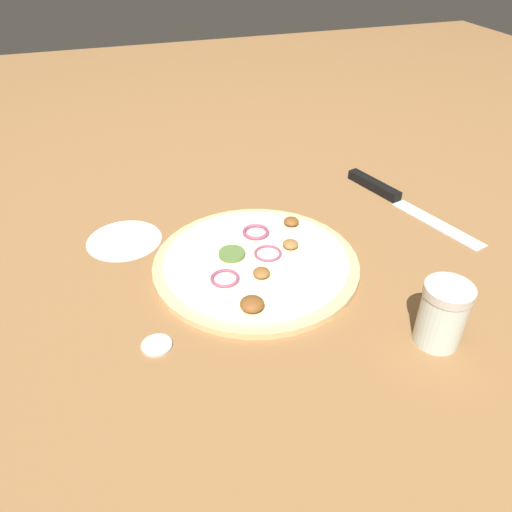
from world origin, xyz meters
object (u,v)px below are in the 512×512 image
object	(u,v)px
pizza	(256,263)
knife	(388,193)
spice_jar	(443,314)
loose_cap	(157,344)

from	to	relation	value
pizza	knife	world-z (taller)	pizza
spice_jar	loose_cap	distance (m)	0.36
pizza	knife	xyz separation A→B (m)	(-0.13, 0.31, -0.00)
knife	loose_cap	bearing A→B (deg)	-78.33
pizza	loose_cap	size ratio (longest dim) A/B	8.00
pizza	knife	bearing A→B (deg)	113.42
spice_jar	knife	bearing A→B (deg)	159.11
spice_jar	loose_cap	xyz separation A→B (m)	(-0.10, -0.35, -0.04)
knife	loose_cap	xyz separation A→B (m)	(0.26, -0.48, -0.00)
loose_cap	pizza	bearing A→B (deg)	124.87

